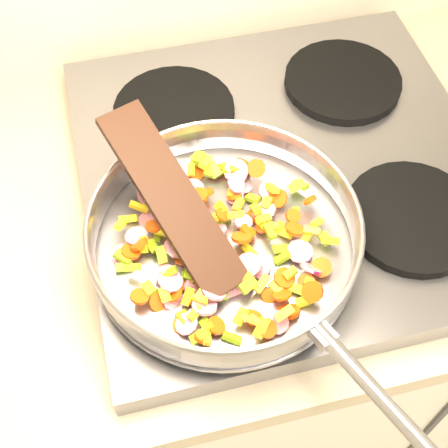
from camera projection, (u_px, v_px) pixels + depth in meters
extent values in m
cube|color=#939399|center=(284.00, 173.00, 0.94)|extent=(0.60, 0.60, 0.04)
cylinder|color=black|center=(216.00, 259.00, 0.82)|extent=(0.19, 0.19, 0.02)
cylinder|color=black|center=(413.00, 217.00, 0.86)|extent=(0.19, 0.19, 0.02)
cylinder|color=black|center=(174.00, 111.00, 0.98)|extent=(0.19, 0.19, 0.02)
cylinder|color=black|center=(343.00, 81.00, 1.02)|extent=(0.19, 0.19, 0.02)
cylinder|color=#9E9EA5|center=(224.00, 246.00, 0.82)|extent=(0.35, 0.35, 0.01)
torus|color=#9E9EA5|center=(224.00, 233.00, 0.80)|extent=(0.39, 0.39, 0.05)
torus|color=#9E9EA5|center=(224.00, 222.00, 0.78)|extent=(0.35, 0.35, 0.01)
cylinder|color=#9E9EA5|center=(376.00, 393.00, 0.66)|extent=(0.09, 0.18, 0.02)
cube|color=#9E9EA5|center=(322.00, 335.00, 0.70)|extent=(0.03, 0.04, 0.02)
cube|color=yellow|center=(261.00, 328.00, 0.73)|extent=(0.03, 0.03, 0.02)
cylinder|color=#D6460B|center=(254.00, 216.00, 0.84)|extent=(0.02, 0.03, 0.02)
cube|color=#81AD18|center=(220.00, 294.00, 0.77)|extent=(0.02, 0.02, 0.01)
cylinder|color=#BE1241|center=(235.00, 196.00, 0.85)|extent=(0.03, 0.03, 0.02)
cylinder|color=#BE1241|center=(261.00, 269.00, 0.79)|extent=(0.04, 0.04, 0.02)
cube|color=#81AD18|center=(188.00, 276.00, 0.79)|extent=(0.02, 0.02, 0.01)
cube|color=#81AD18|center=(140.00, 243.00, 0.81)|extent=(0.02, 0.02, 0.02)
cube|color=#81AD18|center=(300.00, 185.00, 0.86)|extent=(0.02, 0.03, 0.01)
cylinder|color=#BE1241|center=(195.00, 225.00, 0.82)|extent=(0.03, 0.03, 0.02)
cube|color=#81AD18|center=(200.00, 336.00, 0.73)|extent=(0.03, 0.02, 0.02)
cylinder|color=#D6460B|center=(182.00, 325.00, 0.75)|extent=(0.03, 0.03, 0.01)
cube|color=yellow|center=(235.00, 215.00, 0.82)|extent=(0.02, 0.01, 0.02)
cube|color=#81AD18|center=(195.00, 274.00, 0.78)|extent=(0.01, 0.02, 0.02)
cube|color=yellow|center=(244.00, 279.00, 0.77)|extent=(0.02, 0.02, 0.02)
cube|color=yellow|center=(331.00, 241.00, 0.80)|extent=(0.02, 0.02, 0.02)
cylinder|color=#D6460B|center=(245.00, 220.00, 0.84)|extent=(0.04, 0.04, 0.02)
cube|color=yellow|center=(188.00, 297.00, 0.76)|extent=(0.02, 0.02, 0.02)
cube|color=#81AD18|center=(198.00, 159.00, 0.88)|extent=(0.02, 0.02, 0.01)
cube|color=yellow|center=(284.00, 233.00, 0.82)|extent=(0.02, 0.03, 0.02)
cube|color=yellow|center=(170.00, 231.00, 0.81)|extent=(0.02, 0.03, 0.02)
cube|color=yellow|center=(262.00, 284.00, 0.77)|extent=(0.03, 0.03, 0.01)
cube|color=yellow|center=(197.00, 222.00, 0.83)|extent=(0.03, 0.02, 0.02)
cylinder|color=#BE1241|center=(187.00, 324.00, 0.74)|extent=(0.03, 0.03, 0.01)
cylinder|color=#BE1241|center=(214.00, 231.00, 0.82)|extent=(0.05, 0.04, 0.02)
cylinder|color=#D6460B|center=(253.00, 317.00, 0.74)|extent=(0.03, 0.03, 0.02)
cube|color=#81AD18|center=(181.00, 213.00, 0.83)|extent=(0.01, 0.02, 0.01)
cylinder|color=#D6460B|center=(310.00, 200.00, 0.83)|extent=(0.03, 0.02, 0.02)
cylinder|color=#BE1241|center=(194.00, 189.00, 0.86)|extent=(0.04, 0.04, 0.03)
cube|color=yellow|center=(191.00, 170.00, 0.86)|extent=(0.01, 0.02, 0.01)
cylinder|color=#BE1241|center=(190.00, 256.00, 0.81)|extent=(0.04, 0.05, 0.03)
cylinder|color=#BE1241|center=(300.00, 251.00, 0.80)|extent=(0.05, 0.05, 0.01)
cube|color=yellow|center=(317.00, 223.00, 0.82)|extent=(0.02, 0.02, 0.02)
cylinder|color=#BE1241|center=(236.00, 171.00, 0.86)|extent=(0.05, 0.04, 0.03)
cube|color=yellow|center=(284.00, 313.00, 0.73)|extent=(0.03, 0.02, 0.01)
cylinder|color=#BE1241|center=(270.00, 190.00, 0.86)|extent=(0.04, 0.04, 0.01)
cylinder|color=#D6460B|center=(321.00, 267.00, 0.78)|extent=(0.04, 0.04, 0.01)
cube|color=#81AD18|center=(206.00, 324.00, 0.74)|extent=(0.02, 0.02, 0.02)
cube|color=yellow|center=(128.00, 219.00, 0.83)|extent=(0.03, 0.02, 0.02)
cube|color=yellow|center=(226.00, 167.00, 0.87)|extent=(0.02, 0.02, 0.01)
cube|color=#81AD18|center=(198.00, 157.00, 0.87)|extent=(0.02, 0.03, 0.01)
cylinder|color=#BE1241|center=(136.00, 236.00, 0.81)|extent=(0.04, 0.04, 0.01)
cube|color=#81AD18|center=(123.00, 257.00, 0.79)|extent=(0.03, 0.03, 0.01)
cube|color=yellow|center=(264.00, 219.00, 0.82)|extent=(0.02, 0.02, 0.02)
cube|color=#81AD18|center=(168.00, 273.00, 0.77)|extent=(0.03, 0.01, 0.02)
cube|color=#81AD18|center=(190.00, 271.00, 0.78)|extent=(0.02, 0.03, 0.01)
cylinder|color=#BE1241|center=(233.00, 172.00, 0.88)|extent=(0.03, 0.03, 0.02)
cylinder|color=#BE1241|center=(167.00, 176.00, 0.87)|extent=(0.04, 0.04, 0.02)
cube|color=yellow|center=(161.00, 195.00, 0.85)|extent=(0.02, 0.02, 0.01)
cube|color=#81AD18|center=(194.00, 249.00, 0.80)|extent=(0.01, 0.02, 0.01)
cylinder|color=#D6460B|center=(248.00, 231.00, 0.81)|extent=(0.03, 0.03, 0.02)
cube|color=yellow|center=(294.00, 212.00, 0.84)|extent=(0.02, 0.02, 0.02)
cylinder|color=#D6460B|center=(289.00, 312.00, 0.76)|extent=(0.03, 0.03, 0.02)
cube|color=yellow|center=(252.00, 320.00, 0.73)|extent=(0.03, 0.02, 0.01)
cube|color=#81AD18|center=(283.00, 258.00, 0.80)|extent=(0.02, 0.01, 0.02)
cylinder|color=#D6460B|center=(202.00, 230.00, 0.82)|extent=(0.04, 0.04, 0.01)
cylinder|color=#D6460B|center=(196.00, 173.00, 0.88)|extent=(0.03, 0.03, 0.02)
cylinder|color=#D6460B|center=(312.00, 292.00, 0.75)|extent=(0.03, 0.03, 0.03)
cube|color=#81AD18|center=(276.00, 287.00, 0.77)|extent=(0.02, 0.02, 0.01)
cube|color=yellow|center=(139.00, 207.00, 0.83)|extent=(0.03, 0.02, 0.02)
cube|color=#81AD18|center=(222.00, 220.00, 0.84)|extent=(0.03, 0.02, 0.02)
cylinder|color=#D6460B|center=(202.00, 337.00, 0.74)|extent=(0.02, 0.02, 0.02)
cylinder|color=#D6460B|center=(263.00, 226.00, 0.82)|extent=(0.03, 0.03, 0.02)
cylinder|color=#D6460B|center=(183.00, 183.00, 0.87)|extent=(0.03, 0.02, 0.02)
cylinder|color=#BE1241|center=(236.00, 184.00, 0.85)|extent=(0.03, 0.03, 0.02)
cylinder|color=#D6460B|center=(131.00, 252.00, 0.80)|extent=(0.03, 0.03, 0.02)
cylinder|color=#D6460B|center=(242.00, 237.00, 0.80)|extent=(0.03, 0.03, 0.02)
cube|color=yellow|center=(272.00, 188.00, 0.84)|extent=(0.02, 0.03, 0.02)
cylinder|color=#BE1241|center=(204.00, 306.00, 0.75)|extent=(0.04, 0.04, 0.02)
cube|color=#81AD18|center=(164.00, 295.00, 0.76)|extent=(0.01, 0.02, 0.01)
cube|color=#81AD18|center=(312.00, 283.00, 0.77)|extent=(0.02, 0.02, 0.01)
cylinder|color=#D6460B|center=(199.00, 196.00, 0.86)|extent=(0.03, 0.02, 0.02)
cylinder|color=#BE1241|center=(188.00, 215.00, 0.83)|extent=(0.04, 0.03, 0.02)
cylinder|color=#D6460B|center=(278.00, 198.00, 0.84)|extent=(0.03, 0.03, 0.03)
cube|color=#81AD18|center=(253.00, 198.00, 0.85)|extent=(0.02, 0.02, 0.01)
cylinder|color=#BE1241|center=(124.00, 256.00, 0.81)|extent=(0.05, 0.04, 0.01)
cylinder|color=#BE1241|center=(230.00, 291.00, 0.78)|extent=(0.05, 0.04, 0.03)
cylinder|color=#D6460B|center=(282.00, 295.00, 0.76)|extent=(0.03, 0.03, 0.02)
cylinder|color=#D6460B|center=(177.00, 285.00, 0.78)|extent=(0.03, 0.03, 0.01)
cube|color=#81AD18|center=(149.00, 288.00, 0.76)|extent=(0.02, 0.02, 0.01)
cylinder|color=#BE1241|center=(243.00, 281.00, 0.78)|extent=(0.04, 0.04, 0.01)
cylinder|color=#D6460B|center=(183.00, 256.00, 0.80)|extent=(0.03, 0.03, 0.01)
cylinder|color=#D6460B|center=(293.00, 216.00, 0.82)|extent=(0.03, 0.03, 0.01)
cube|color=yellow|center=(238.00, 205.00, 0.84)|extent=(0.02, 0.02, 0.01)
cylinder|color=#BE1241|center=(146.00, 221.00, 0.84)|extent=(0.03, 0.04, 0.02)
cylinder|color=#D6460B|center=(139.00, 297.00, 0.75)|extent=(0.03, 0.03, 0.01)
cube|color=yellow|center=(262.00, 224.00, 0.82)|extent=(0.02, 0.02, 0.02)
cube|color=yellow|center=(206.00, 162.00, 0.87)|extent=(0.02, 0.03, 0.02)
cube|color=#81AD18|center=(229.00, 171.00, 0.87)|extent=(0.02, 0.02, 0.02)
cube|color=yellow|center=(169.00, 292.00, 0.77)|extent=(0.02, 0.01, 0.01)
cube|color=yellow|center=(179.00, 180.00, 0.86)|extent=(0.02, 0.03, 0.01)
cylinder|color=#D6460B|center=(269.00, 295.00, 0.77)|extent=(0.03, 0.02, 0.02)
cylinder|color=#BE1241|center=(194.00, 215.00, 0.84)|extent=(0.04, 0.04, 0.01)
cylinder|color=#D6460B|center=(174.00, 294.00, 0.77)|extent=(0.03, 0.03, 0.02)
cylinder|color=#D6460B|center=(160.00, 301.00, 0.76)|extent=(0.04, 0.03, 0.03)
cylinder|color=#BE1241|center=(263.00, 210.00, 0.84)|extent=(0.04, 0.04, 0.02)
cube|color=#81AD18|center=(238.00, 167.00, 0.86)|extent=(0.02, 0.01, 0.01)
cylinder|color=#BE1241|center=(170.00, 281.00, 0.77)|extent=(0.04, 0.04, 0.01)
cube|color=#81AD18|center=(157.00, 235.00, 0.82)|extent=(0.02, 0.02, 0.01)
cylinder|color=#D6460B|center=(295.00, 229.00, 0.81)|extent=(0.03, 0.03, 0.02)
cube|color=#81AD18|center=(210.00, 172.00, 0.87)|extent=(0.02, 0.02, 0.01)
cylinder|color=#D6460B|center=(223.00, 215.00, 0.83)|extent=(0.03, 0.03, 0.02)
cube|color=#81AD18|center=(162.00, 255.00, 0.79)|extent=(0.01, 0.02, 0.01)
cube|color=yellow|center=(306.00, 300.00, 0.76)|extent=(0.03, 0.01, 0.02)
cylinder|color=#D6460B|center=(194.00, 220.00, 0.83)|extent=(0.03, 0.03, 0.02)
cylinder|color=#D6460B|center=(192.00, 298.00, 0.77)|extent=(0.03, 0.03, 0.02)
cylinder|color=#D6460B|center=(207.00, 193.00, 0.84)|extent=(0.02, 0.02, 0.02)
cylinder|color=#D6460B|center=(306.00, 282.00, 0.78)|extent=(0.03, 0.03, 0.02)
cube|color=#81AD18|center=(214.00, 170.00, 0.87)|extent=(0.02, 0.03, 0.02)
cube|color=#81AD18|center=(266.00, 203.00, 0.84)|extent=(0.02, 0.02, 0.01)
cube|color=#81AD18|center=(220.00, 208.00, 0.84)|extent=(0.02, 0.02, 0.02)
cylinder|color=#BE1241|center=(196.00, 289.00, 0.78)|extent=(0.04, 0.04, 0.02)
cylinder|color=#D6460B|center=(267.00, 329.00, 0.73)|extent=(0.03, 0.03, 0.02)
cube|color=#81AD18|center=(248.00, 285.00, 0.76)|extent=(0.03, 0.02, 0.01)
cube|color=#81AD18|center=(281.00, 249.00, 0.81)|extent=(0.02, 0.01, 0.02)
cube|color=#81AD18|center=(281.00, 226.00, 0.83)|extent=(0.02, 0.02, 0.01)
cylinder|color=#BE1241|center=(174.00, 176.00, 0.86)|extent=(0.04, 0.04, 0.02)
cube|color=#81AD18|center=(297.00, 186.00, 0.85)|extent=(0.03, 0.02, 0.02)
cylinder|color=#BE1241|center=(149.00, 195.00, 0.85)|extent=(0.03, 0.04, 0.03)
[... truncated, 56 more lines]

